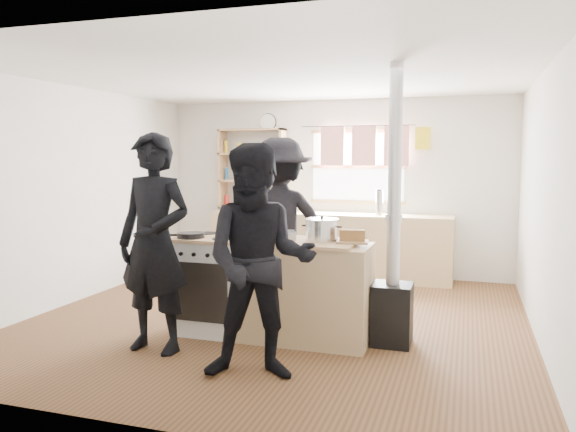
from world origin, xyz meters
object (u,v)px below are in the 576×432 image
object	(u,v)px
roast_tray	(275,235)
stockpot_stove	(246,227)
bread_board	(352,237)
skillet_greens	(191,235)
flue_heater	(393,274)
person_near_right	(259,262)
stockpot_counter	(322,230)
cooking_island	(273,288)
person_far	(280,224)
person_near_left	(154,243)
thermos	(379,203)

from	to	relation	value
roast_tray	stockpot_stove	bearing A→B (deg)	150.19
bread_board	skillet_greens	bearing A→B (deg)	-174.26
flue_heater	person_near_right	world-z (taller)	flue_heater
roast_tray	stockpot_stove	size ratio (longest dim) A/B	2.21
stockpot_counter	bread_board	world-z (taller)	stockpot_counter
bread_board	roast_tray	bearing A→B (deg)	178.98
cooking_island	person_near_right	distance (m)	1.08
stockpot_stove	person_far	size ratio (longest dim) A/B	0.11
cooking_island	person_near_left	xyz separation A→B (m)	(-0.86, -0.67, 0.48)
cooking_island	bread_board	bearing A→B (deg)	-0.84
thermos	bread_board	xyz separation A→B (m)	(0.19, -2.78, -0.09)
thermos	person_near_right	bearing A→B (deg)	-95.12
cooking_island	stockpot_counter	size ratio (longest dim) A/B	6.51
thermos	person_near_left	bearing A→B (deg)	-112.40
stockpot_stove	person_near_right	size ratio (longest dim) A/B	0.11
thermos	person_far	world-z (taller)	person_far
roast_tray	stockpot_stove	distance (m)	0.44
cooking_island	skillet_greens	size ratio (longest dim) A/B	6.24
thermos	flue_heater	bearing A→B (deg)	-78.70
thermos	bread_board	size ratio (longest dim) A/B	1.11
thermos	skillet_greens	world-z (taller)	thermos
thermos	skillet_greens	bearing A→B (deg)	-114.38
bread_board	person_near_right	size ratio (longest dim) A/B	0.17
cooking_island	skillet_greens	bearing A→B (deg)	-168.00
stockpot_counter	stockpot_stove	bearing A→B (deg)	167.98
cooking_island	person_near_right	xyz separation A→B (m)	(0.23, -0.97, 0.43)
cooking_island	roast_tray	distance (m)	0.50
cooking_island	stockpot_counter	xyz separation A→B (m)	(0.45, 0.05, 0.56)
thermos	person_near_right	world-z (taller)	person_near_right
flue_heater	bread_board	bearing A→B (deg)	-159.25
bread_board	person_far	bearing A→B (deg)	136.30
stockpot_counter	person_near_left	world-z (taller)	person_near_left
thermos	person_near_left	world-z (taller)	person_near_left
person_far	cooking_island	bearing A→B (deg)	83.38
roast_tray	thermos	bearing A→B (deg)	78.82
thermos	cooking_island	size ratio (longest dim) A/B	0.17
roast_tray	person_near_left	bearing A→B (deg)	-142.44
thermos	bread_board	distance (m)	2.79
thermos	person_near_left	distance (m)	3.72
person_far	person_near_right	bearing A→B (deg)	82.40
stockpot_counter	person_far	xyz separation A→B (m)	(-0.71, 0.90, -0.08)
stockpot_stove	person_near_right	bearing A→B (deg)	-63.47
thermos	bread_board	bearing A→B (deg)	-86.17
person_near_left	person_near_right	bearing A→B (deg)	-11.10
thermos	roast_tray	world-z (taller)	thermos
thermos	stockpot_stove	distance (m)	2.71
cooking_island	bread_board	distance (m)	0.91
roast_tray	person_near_right	xyz separation A→B (m)	(0.21, -0.97, -0.07)
bread_board	person_near_right	bearing A→B (deg)	-118.61
skillet_greens	stockpot_stove	distance (m)	0.56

